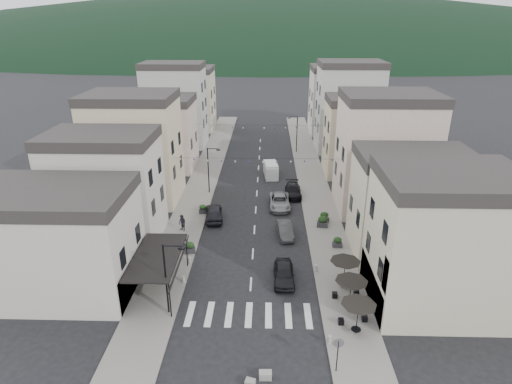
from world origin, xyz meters
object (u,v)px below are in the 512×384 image
(parked_car_c, at_px, (280,201))
(parked_car_d, at_px, (293,191))
(parked_car_a, at_px, (284,274))
(delivery_van, at_px, (271,169))
(parked_car_b, at_px, (285,230))
(pedestrian_b, at_px, (182,223))
(parked_car_e, at_px, (214,213))
(pedestrian_a, at_px, (182,242))

(parked_car_c, bearing_deg, parked_car_d, 61.79)
(parked_car_a, relative_size, delivery_van, 0.97)
(parked_car_d, bearing_deg, parked_car_b, -97.97)
(parked_car_b, bearing_deg, pedestrian_b, 170.44)
(parked_car_b, bearing_deg, parked_car_c, 86.62)
(parked_car_a, height_order, parked_car_d, parked_car_a)
(parked_car_a, distance_m, parked_car_e, 13.98)
(parked_car_c, height_order, delivery_van, delivery_van)
(parked_car_a, distance_m, parked_car_b, 8.16)
(delivery_van, distance_m, pedestrian_b, 19.46)
(parked_car_c, bearing_deg, delivery_van, 94.00)
(parked_car_b, relative_size, delivery_van, 0.90)
(parked_car_b, relative_size, parked_car_c, 0.78)
(delivery_van, xyz_separation_m, pedestrian_b, (-9.33, -17.08, 0.00))
(parked_car_d, xyz_separation_m, pedestrian_a, (-11.38, -14.07, 0.27))
(parked_car_d, relative_size, parked_car_e, 1.00)
(pedestrian_a, bearing_deg, parked_car_d, 39.46)
(parked_car_d, height_order, pedestrian_a, pedestrian_a)
(parked_car_a, relative_size, pedestrian_a, 2.58)
(parked_car_a, distance_m, delivery_van, 25.83)
(parked_car_b, height_order, parked_car_d, parked_car_d)
(parked_car_b, distance_m, delivery_van, 17.71)
(parked_car_b, height_order, parked_car_e, parked_car_e)
(pedestrian_a, bearing_deg, parked_car_a, -38.18)
(parked_car_e, height_order, pedestrian_b, pedestrian_b)
(parked_car_a, distance_m, pedestrian_b, 13.52)
(parked_car_d, relative_size, pedestrian_b, 2.62)
(pedestrian_b, bearing_deg, parked_car_d, 81.59)
(parked_car_d, bearing_deg, delivery_van, 111.49)
(parked_car_b, distance_m, pedestrian_b, 10.73)
(parked_car_c, bearing_deg, parked_car_a, -91.40)
(pedestrian_a, bearing_deg, parked_car_e, 61.28)
(parked_car_a, bearing_deg, parked_car_d, 84.19)
(parked_car_a, relative_size, parked_car_d, 0.91)
(pedestrian_a, bearing_deg, parked_car_c, 36.08)
(parked_car_c, distance_m, delivery_van, 10.55)
(parked_car_c, relative_size, parked_car_e, 1.09)
(parked_car_d, distance_m, pedestrian_a, 18.10)
(parked_car_c, relative_size, pedestrian_b, 2.86)
(parked_car_a, xyz_separation_m, parked_car_d, (1.80, 18.87, -0.05))
(parked_car_e, xyz_separation_m, pedestrian_a, (-2.18, -7.07, 0.15))
(pedestrian_a, bearing_deg, pedestrian_b, 89.15)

